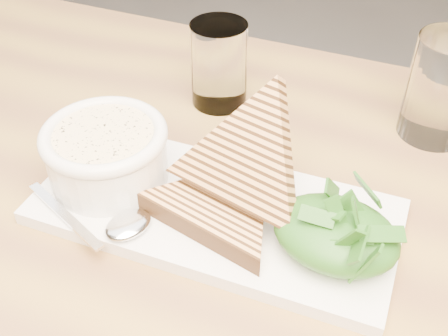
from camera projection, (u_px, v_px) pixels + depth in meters
The scene contains 14 objects.
table_top at pixel (182, 258), 0.55m from camera, with size 1.27×0.84×0.04m, color olive.
table_leg_bl at pixel (53, 161), 1.25m from camera, with size 0.06×0.06×0.71m, color olive.
platter at pixel (215, 212), 0.56m from camera, with size 0.36×0.16×0.02m, color white.
soup_bowl at pixel (108, 159), 0.57m from camera, with size 0.12×0.12×0.05m, color white.
soup at pixel (104, 137), 0.56m from camera, with size 0.10×0.10×0.01m, color beige.
bowl_rim at pixel (103, 135), 0.55m from camera, with size 0.13×0.13×0.01m, color white.
sandwich_flat at pixel (221, 207), 0.54m from camera, with size 0.17×0.17×0.02m, color tan, non-canonical shape.
sandwich_lean at pixel (246, 161), 0.53m from camera, with size 0.17×0.17×0.09m, color tan, non-canonical shape.
salad_base at pixel (336, 234), 0.50m from camera, with size 0.12×0.09×0.04m, color #15480F.
arugula_pile at pixel (336, 230), 0.49m from camera, with size 0.11×0.10×0.05m, color #346D22, non-canonical shape.
spoon_bowl at pixel (128, 225), 0.53m from camera, with size 0.04×0.05×0.01m, color silver.
spoon_handle at pixel (65, 215), 0.54m from camera, with size 0.12×0.01×0.00m, color silver.
glass_near at pixel (219, 65), 0.69m from camera, with size 0.07×0.07×0.11m, color white.
glass_far at pixel (443, 89), 0.64m from camera, with size 0.08×0.08×0.12m, color white.
Camera 1 is at (0.11, -0.13, 1.16)m, focal length 45.00 mm.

